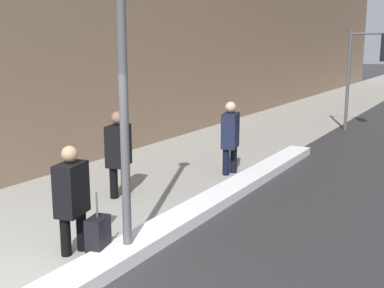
{
  "coord_description": "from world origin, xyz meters",
  "views": [
    {
      "loc": [
        4.04,
        -3.6,
        2.84
      ],
      "look_at": [
        -0.4,
        4.0,
        1.05
      ],
      "focal_mm": 45.0,
      "sensor_mm": 36.0,
      "label": 1
    }
  ],
  "objects_px": {
    "traffic_light_near": "(372,58)",
    "pedestrian_nearside": "(119,150)",
    "pedestrian_with_shoulder_bag": "(230,134)",
    "rolling_suitcase": "(98,238)",
    "pedestrian_trailing": "(72,195)",
    "lamp_post": "(121,17)"
  },
  "relations": [
    {
      "from": "lamp_post",
      "to": "traffic_light_near",
      "type": "height_order",
      "value": "lamp_post"
    },
    {
      "from": "pedestrian_nearside",
      "to": "pedestrian_with_shoulder_bag",
      "type": "distance_m",
      "value": 2.8
    },
    {
      "from": "traffic_light_near",
      "to": "pedestrian_with_shoulder_bag",
      "type": "relative_size",
      "value": 2.06
    },
    {
      "from": "pedestrian_nearside",
      "to": "pedestrian_with_shoulder_bag",
      "type": "relative_size",
      "value": 1.0
    },
    {
      "from": "lamp_post",
      "to": "pedestrian_trailing",
      "type": "bearing_deg",
      "value": -157.09
    },
    {
      "from": "pedestrian_nearside",
      "to": "rolling_suitcase",
      "type": "height_order",
      "value": "pedestrian_nearside"
    },
    {
      "from": "lamp_post",
      "to": "pedestrian_trailing",
      "type": "xyz_separation_m",
      "value": [
        -0.71,
        -0.3,
        -2.34
      ]
    },
    {
      "from": "lamp_post",
      "to": "rolling_suitcase",
      "type": "bearing_deg",
      "value": -135.16
    },
    {
      "from": "traffic_light_near",
      "to": "pedestrian_with_shoulder_bag",
      "type": "bearing_deg",
      "value": -109.62
    },
    {
      "from": "pedestrian_trailing",
      "to": "pedestrian_with_shoulder_bag",
      "type": "bearing_deg",
      "value": 166.2
    },
    {
      "from": "lamp_post",
      "to": "pedestrian_trailing",
      "type": "height_order",
      "value": "lamp_post"
    },
    {
      "from": "rolling_suitcase",
      "to": "traffic_light_near",
      "type": "bearing_deg",
      "value": 160.99
    },
    {
      "from": "traffic_light_near",
      "to": "pedestrian_trailing",
      "type": "distance_m",
      "value": 12.56
    },
    {
      "from": "traffic_light_near",
      "to": "pedestrian_nearside",
      "type": "relative_size",
      "value": 2.05
    },
    {
      "from": "rolling_suitcase",
      "to": "pedestrian_trailing",
      "type": "bearing_deg",
      "value": -100.88
    },
    {
      "from": "pedestrian_nearside",
      "to": "rolling_suitcase",
      "type": "relative_size",
      "value": 1.74
    },
    {
      "from": "lamp_post",
      "to": "pedestrian_nearside",
      "type": "height_order",
      "value": "lamp_post"
    },
    {
      "from": "pedestrian_nearside",
      "to": "pedestrian_trailing",
      "type": "bearing_deg",
      "value": 10.88
    },
    {
      "from": "pedestrian_with_shoulder_bag",
      "to": "pedestrian_nearside",
      "type": "bearing_deg",
      "value": -36.57
    },
    {
      "from": "lamp_post",
      "to": "rolling_suitcase",
      "type": "distance_m",
      "value": 2.92
    },
    {
      "from": "pedestrian_with_shoulder_bag",
      "to": "rolling_suitcase",
      "type": "xyz_separation_m",
      "value": [
        0.42,
        -4.91,
        -0.61
      ]
    },
    {
      "from": "pedestrian_trailing",
      "to": "pedestrian_nearside",
      "type": "distance_m",
      "value": 2.59
    }
  ]
}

